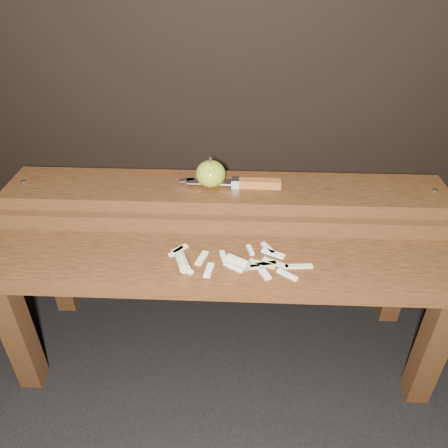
{
  "coord_description": "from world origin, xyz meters",
  "views": [
    {
      "loc": [
        0.04,
        -0.87,
        1.08
      ],
      "look_at": [
        0.0,
        0.06,
        0.45
      ],
      "focal_mm": 35.0,
      "sensor_mm": 36.0,
      "label": 1
    }
  ],
  "objects_px": {
    "bench_front_tier": "(222,284)",
    "bench_rear_tier": "(226,213)",
    "knife": "(247,183)",
    "apple": "(211,174)"
  },
  "relations": [
    {
      "from": "bench_front_tier",
      "to": "bench_rear_tier",
      "type": "distance_m",
      "value": 0.23
    },
    {
      "from": "bench_rear_tier",
      "to": "knife",
      "type": "xyz_separation_m",
      "value": [
        0.06,
        0.0,
        0.1
      ]
    },
    {
      "from": "bench_front_tier",
      "to": "knife",
      "type": "distance_m",
      "value": 0.28
    },
    {
      "from": "apple",
      "to": "knife",
      "type": "xyz_separation_m",
      "value": [
        0.1,
        -0.0,
        -0.03
      ]
    },
    {
      "from": "bench_rear_tier",
      "to": "knife",
      "type": "distance_m",
      "value": 0.11
    },
    {
      "from": "bench_rear_tier",
      "to": "apple",
      "type": "xyz_separation_m",
      "value": [
        -0.04,
        0.0,
        0.12
      ]
    },
    {
      "from": "apple",
      "to": "knife",
      "type": "height_order",
      "value": "apple"
    },
    {
      "from": "bench_front_tier",
      "to": "knife",
      "type": "relative_size",
      "value": 4.32
    },
    {
      "from": "apple",
      "to": "knife",
      "type": "relative_size",
      "value": 0.3
    },
    {
      "from": "bench_front_tier",
      "to": "bench_rear_tier",
      "type": "height_order",
      "value": "bench_rear_tier"
    }
  ]
}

